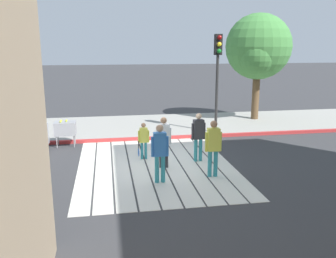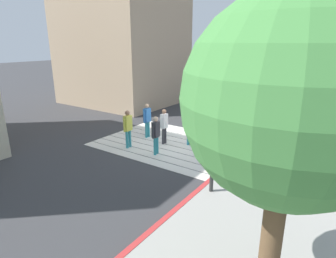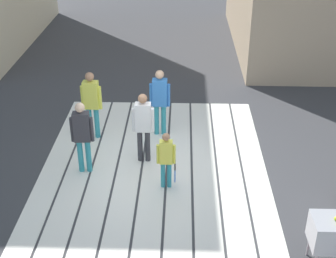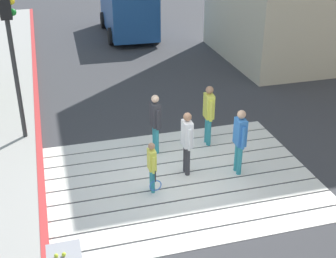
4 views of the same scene
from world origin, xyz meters
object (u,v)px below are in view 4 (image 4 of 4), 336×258
(pedestrian_adult_trailing, at_px, (240,137))
(pedestrian_adult_side, at_px, (209,111))
(traffic_light_corner, at_px, (10,33))
(pedestrian_child_with_racket, at_px, (152,165))
(van_down_street, at_px, (128,8))
(pedestrian_teen_behind, at_px, (187,139))
(pedestrian_adult_lead, at_px, (155,120))

(pedestrian_adult_trailing, relative_size, pedestrian_adult_side, 0.99)
(traffic_light_corner, distance_m, pedestrian_adult_side, 5.47)
(pedestrian_child_with_racket, bearing_deg, pedestrian_adult_side, 42.36)
(pedestrian_adult_trailing, bearing_deg, pedestrian_child_with_racket, -173.96)
(van_down_street, height_order, traffic_light_corner, traffic_light_corner)
(pedestrian_adult_trailing, height_order, pedestrian_teen_behind, pedestrian_adult_trailing)
(pedestrian_adult_lead, bearing_deg, van_down_street, 82.29)
(pedestrian_adult_lead, relative_size, pedestrian_adult_side, 0.97)
(pedestrian_teen_behind, height_order, pedestrian_child_with_racket, pedestrian_teen_behind)
(pedestrian_adult_side, xyz_separation_m, pedestrian_teen_behind, (-1.02, -1.30, -0.03))
(traffic_light_corner, bearing_deg, pedestrian_adult_trailing, -32.35)
(pedestrian_teen_behind, bearing_deg, pedestrian_adult_side, 51.80)
(pedestrian_adult_lead, distance_m, pedestrian_adult_side, 1.49)
(van_down_street, relative_size, pedestrian_adult_lead, 3.21)
(traffic_light_corner, bearing_deg, pedestrian_adult_lead, -26.20)
(pedestrian_adult_lead, relative_size, pedestrian_child_with_racket, 1.30)
(van_down_street, bearing_deg, traffic_light_corner, -115.93)
(pedestrian_adult_trailing, xyz_separation_m, pedestrian_child_with_racket, (-2.22, -0.23, -0.27))
(pedestrian_adult_lead, distance_m, pedestrian_adult_trailing, 2.29)
(pedestrian_teen_behind, bearing_deg, pedestrian_adult_trailing, -13.91)
(van_down_street, distance_m, pedestrian_adult_trailing, 13.32)
(traffic_light_corner, distance_m, pedestrian_teen_behind, 5.20)
(pedestrian_adult_trailing, distance_m, pedestrian_adult_side, 1.62)
(pedestrian_child_with_racket, bearing_deg, traffic_light_corner, 129.37)
(traffic_light_corner, xyz_separation_m, pedestrian_adult_trailing, (5.02, -3.18, -2.05))
(pedestrian_adult_lead, xyz_separation_m, pedestrian_child_with_racket, (-0.53, -1.78, -0.24))
(traffic_light_corner, bearing_deg, pedestrian_teen_behind, -37.16)
(van_down_street, distance_m, pedestrian_child_with_racket, 13.73)
(van_down_street, xyz_separation_m, pedestrian_teen_behind, (-1.13, -13.01, -0.32))
(traffic_light_corner, height_order, pedestrian_adult_lead, traffic_light_corner)
(pedestrian_adult_side, height_order, pedestrian_teen_behind, pedestrian_adult_side)
(pedestrian_adult_side, bearing_deg, traffic_light_corner, 161.86)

